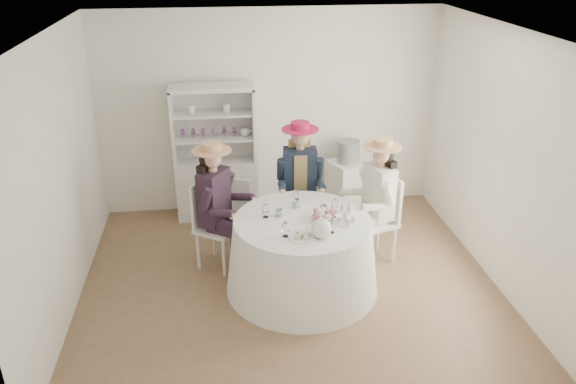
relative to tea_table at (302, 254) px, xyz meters
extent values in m
plane|color=brown|center=(-0.12, 0.12, -0.41)|extent=(4.50, 4.50, 0.00)
plane|color=white|center=(-0.12, 0.12, 2.29)|extent=(4.50, 4.50, 0.00)
plane|color=white|center=(-0.12, 2.12, 0.94)|extent=(4.50, 0.00, 4.50)
plane|color=white|center=(-0.12, -1.88, 0.94)|extent=(4.50, 0.00, 4.50)
plane|color=white|center=(-2.37, 0.12, 0.94)|extent=(0.00, 4.50, 4.50)
plane|color=white|center=(2.13, 0.12, 0.94)|extent=(0.00, 4.50, 4.50)
cone|color=white|center=(0.00, 0.00, -0.01)|extent=(1.64, 1.64, 0.81)
cylinder|color=white|center=(0.00, 0.00, 0.41)|extent=(1.44, 1.44, 0.02)
cube|color=silver|center=(-0.87, 1.87, -0.01)|extent=(1.10, 0.50, 0.80)
cube|color=silver|center=(-0.87, 2.04, 0.87)|extent=(1.06, 0.14, 0.97)
cube|color=silver|center=(-0.87, 1.87, 1.36)|extent=(1.10, 0.50, 0.05)
cube|color=silver|center=(-1.39, 1.87, 0.87)|extent=(0.07, 0.40, 0.97)
cube|color=silver|center=(-0.36, 1.87, 0.87)|extent=(0.07, 0.40, 0.97)
cube|color=silver|center=(-0.87, 1.87, 0.70)|extent=(1.02, 0.45, 0.03)
cube|color=silver|center=(-0.87, 1.87, 1.02)|extent=(1.02, 0.45, 0.03)
sphere|color=white|center=(-0.48, 1.87, 0.77)|extent=(0.12, 0.12, 0.12)
cube|color=silver|center=(0.90, 1.83, -0.06)|extent=(0.59, 0.59, 0.70)
cylinder|color=black|center=(0.90, 1.83, 0.44)|extent=(0.37, 0.37, 0.30)
cube|color=silver|center=(-0.88, 0.57, 0.07)|extent=(0.59, 0.59, 0.04)
cylinder|color=silver|center=(-0.83, 0.33, -0.18)|extent=(0.04, 0.04, 0.47)
cylinder|color=silver|center=(-0.65, 0.62, -0.18)|extent=(0.04, 0.04, 0.47)
cylinder|color=silver|center=(-1.12, 0.52, -0.18)|extent=(0.04, 0.04, 0.47)
cylinder|color=silver|center=(-0.93, 0.80, -0.18)|extent=(0.04, 0.04, 0.47)
cube|color=silver|center=(-1.04, 0.67, 0.36)|extent=(0.24, 0.36, 0.53)
cube|color=black|center=(-0.90, 0.58, 0.46)|extent=(0.39, 0.44, 0.62)
cube|color=black|center=(-0.82, 0.42, 0.15)|extent=(0.38, 0.31, 0.13)
cylinder|color=black|center=(-0.70, 0.34, -0.17)|extent=(0.11, 0.11, 0.49)
cylinder|color=black|center=(-0.98, 0.37, 0.54)|extent=(0.21, 0.18, 0.29)
cube|color=black|center=(-0.72, 0.58, 0.15)|extent=(0.38, 0.31, 0.13)
cylinder|color=black|center=(-0.60, 0.50, -0.17)|extent=(0.11, 0.11, 0.49)
cylinder|color=black|center=(-0.74, 0.74, 0.54)|extent=(0.21, 0.18, 0.29)
cylinder|color=#D8A889|center=(-0.90, 0.58, 0.79)|extent=(0.10, 0.10, 0.09)
sphere|color=#D8A889|center=(-0.90, 0.58, 0.91)|extent=(0.20, 0.20, 0.20)
sphere|color=black|center=(-0.94, 0.60, 0.89)|extent=(0.20, 0.20, 0.20)
cube|color=black|center=(-0.97, 0.62, 0.64)|extent=(0.21, 0.26, 0.40)
cylinder|color=tan|center=(-0.90, 0.58, 1.01)|extent=(0.43, 0.43, 0.01)
cylinder|color=tan|center=(-0.90, 0.58, 1.05)|extent=(0.21, 0.21, 0.09)
cube|color=silver|center=(0.13, 1.04, 0.08)|extent=(0.46, 0.46, 0.04)
cylinder|color=silver|center=(-0.06, 0.88, -0.17)|extent=(0.04, 0.04, 0.48)
cylinder|color=silver|center=(0.29, 0.85, -0.17)|extent=(0.04, 0.04, 0.48)
cylinder|color=silver|center=(-0.04, 1.23, -0.17)|extent=(0.04, 0.04, 0.48)
cylinder|color=silver|center=(0.31, 1.20, -0.17)|extent=(0.04, 0.04, 0.48)
cube|color=silver|center=(0.14, 1.24, 0.37)|extent=(0.42, 0.06, 0.55)
cube|color=#1A2435|center=(0.13, 1.06, 0.48)|extent=(0.41, 0.24, 0.63)
cube|color=tan|center=(0.13, 1.06, 0.48)|extent=(0.17, 0.25, 0.55)
cube|color=#1A2435|center=(0.02, 0.92, 0.17)|extent=(0.17, 0.38, 0.13)
cylinder|color=#1A2435|center=(0.01, 0.76, -0.16)|extent=(0.11, 0.11, 0.50)
cylinder|color=#1A2435|center=(-0.10, 1.03, 0.56)|extent=(0.11, 0.20, 0.30)
cube|color=#1A2435|center=(0.22, 0.90, 0.17)|extent=(0.17, 0.38, 0.13)
cylinder|color=#1A2435|center=(0.21, 0.75, -0.16)|extent=(0.11, 0.11, 0.50)
cylinder|color=#1A2435|center=(0.35, 1.00, 0.56)|extent=(0.11, 0.20, 0.30)
cylinder|color=#D8A889|center=(0.13, 1.06, 0.82)|extent=(0.10, 0.10, 0.09)
sphere|color=#D8A889|center=(0.13, 1.06, 0.94)|extent=(0.21, 0.21, 0.21)
sphere|color=tan|center=(0.13, 1.11, 0.93)|extent=(0.21, 0.21, 0.21)
cube|color=tan|center=(0.13, 1.15, 0.67)|extent=(0.27, 0.10, 0.41)
cylinder|color=#B81B48|center=(0.13, 1.06, 1.04)|extent=(0.44, 0.44, 0.01)
cylinder|color=#B81B48|center=(0.13, 1.06, 1.08)|extent=(0.22, 0.22, 0.09)
cube|color=silver|center=(0.93, 0.48, 0.07)|extent=(0.53, 0.53, 0.04)
cylinder|color=silver|center=(0.72, 0.59, -0.18)|extent=(0.04, 0.04, 0.47)
cylinder|color=silver|center=(0.82, 0.27, -0.18)|extent=(0.04, 0.04, 0.47)
cylinder|color=silver|center=(1.04, 0.70, -0.18)|extent=(0.04, 0.04, 0.47)
cylinder|color=silver|center=(1.14, 0.38, -0.18)|extent=(0.04, 0.04, 0.47)
cube|color=silver|center=(1.11, 0.54, 0.35)|extent=(0.15, 0.39, 0.53)
cube|color=#EEE8CF|center=(0.95, 0.49, 0.46)|extent=(0.32, 0.43, 0.61)
cube|color=#EEE8CF|center=(0.78, 0.54, 0.15)|extent=(0.38, 0.24, 0.13)
cylinder|color=#EEE8CF|center=(0.64, 0.49, -0.17)|extent=(0.11, 0.11, 0.49)
cylinder|color=#EEE8CF|center=(0.84, 0.69, 0.53)|extent=(0.20, 0.15, 0.29)
cube|color=#EEE8CF|center=(0.84, 0.35, 0.15)|extent=(0.38, 0.24, 0.13)
cylinder|color=#EEE8CF|center=(0.70, 0.31, -0.17)|extent=(0.11, 0.11, 0.49)
cylinder|color=#EEE8CF|center=(0.98, 0.27, 0.53)|extent=(0.20, 0.15, 0.29)
cylinder|color=#D8A889|center=(0.95, 0.49, 0.79)|extent=(0.10, 0.10, 0.08)
sphere|color=#D8A889|center=(0.95, 0.49, 0.90)|extent=(0.20, 0.20, 0.20)
sphere|color=black|center=(1.00, 0.51, 0.89)|extent=(0.20, 0.20, 0.20)
cube|color=black|center=(1.03, 0.52, 0.64)|extent=(0.16, 0.27, 0.40)
cylinder|color=tan|center=(0.95, 0.49, 1.00)|extent=(0.42, 0.42, 0.01)
cylinder|color=tan|center=(0.95, 0.49, 1.04)|extent=(0.21, 0.21, 0.08)
cube|color=silver|center=(-0.58, 1.20, -0.01)|extent=(0.46, 0.46, 0.04)
cylinder|color=silver|center=(-0.40, 1.29, -0.21)|extent=(0.03, 0.03, 0.39)
cylinder|color=silver|center=(-0.67, 1.38, -0.21)|extent=(0.03, 0.03, 0.39)
cylinder|color=silver|center=(-0.49, 1.02, -0.21)|extent=(0.03, 0.03, 0.39)
cylinder|color=silver|center=(-0.76, 1.11, -0.21)|extent=(0.03, 0.03, 0.39)
cube|color=silver|center=(-0.63, 1.05, 0.23)|extent=(0.33, 0.14, 0.45)
imported|color=white|center=(-0.23, 0.11, 0.45)|extent=(0.10, 0.10, 0.07)
imported|color=white|center=(-0.02, 0.29, 0.45)|extent=(0.07, 0.07, 0.06)
imported|color=white|center=(0.25, 0.15, 0.45)|extent=(0.09, 0.09, 0.07)
imported|color=white|center=(0.20, -0.01, 0.44)|extent=(0.25, 0.25, 0.05)
sphere|color=#D36975|center=(0.27, -0.07, 0.50)|extent=(0.07, 0.07, 0.07)
sphere|color=white|center=(0.26, -0.04, 0.50)|extent=(0.07, 0.07, 0.07)
sphere|color=#D36975|center=(0.23, -0.02, 0.50)|extent=(0.07, 0.07, 0.07)
sphere|color=white|center=(0.20, -0.02, 0.50)|extent=(0.07, 0.07, 0.07)
sphere|color=#D36975|center=(0.17, -0.03, 0.50)|extent=(0.07, 0.07, 0.07)
sphere|color=white|center=(0.15, -0.06, 0.50)|extent=(0.07, 0.07, 0.07)
sphere|color=#D36975|center=(0.15, -0.09, 0.50)|extent=(0.07, 0.07, 0.07)
sphere|color=white|center=(0.17, -0.12, 0.50)|extent=(0.07, 0.07, 0.07)
sphere|color=#D36975|center=(0.20, -0.13, 0.50)|extent=(0.07, 0.07, 0.07)
sphere|color=white|center=(0.23, -0.13, 0.50)|extent=(0.07, 0.07, 0.07)
sphere|color=#D36975|center=(0.26, -0.11, 0.50)|extent=(0.07, 0.07, 0.07)
sphere|color=white|center=(0.13, -0.38, 0.50)|extent=(0.20, 0.20, 0.20)
cylinder|color=white|center=(0.25, -0.38, 0.52)|extent=(0.12, 0.03, 0.10)
cylinder|color=white|center=(0.13, -0.38, 0.60)|extent=(0.04, 0.04, 0.02)
cylinder|color=white|center=(-0.06, -0.37, 0.42)|extent=(0.27, 0.27, 0.01)
cube|color=beige|center=(-0.11, -0.39, 0.45)|extent=(0.06, 0.04, 0.03)
cube|color=beige|center=(-0.06, -0.37, 0.46)|extent=(0.07, 0.06, 0.03)
cube|color=beige|center=(-0.01, -0.35, 0.45)|extent=(0.08, 0.07, 0.03)
cube|color=beige|center=(-0.08, -0.33, 0.46)|extent=(0.07, 0.07, 0.03)
cube|color=beige|center=(-0.03, -0.41, 0.45)|extent=(0.07, 0.08, 0.03)
cylinder|color=white|center=(0.44, -0.12, 0.42)|extent=(0.22, 0.22, 0.01)
cylinder|color=white|center=(0.44, -0.12, 0.49)|extent=(0.02, 0.02, 0.14)
cylinder|color=white|center=(0.44, -0.12, 0.56)|extent=(0.16, 0.16, 0.01)
camera|label=1|loc=(-0.81, -5.08, 3.11)|focal=35.00mm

